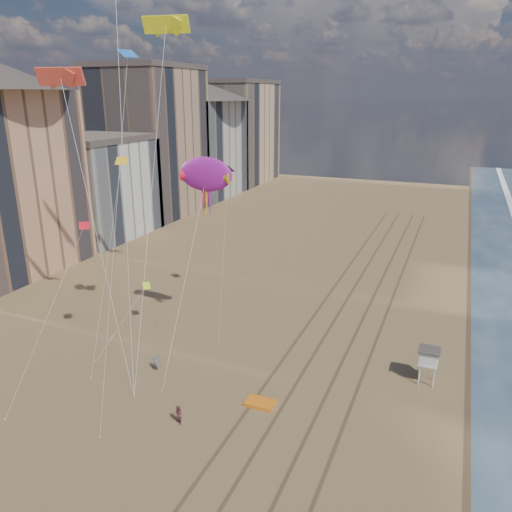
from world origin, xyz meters
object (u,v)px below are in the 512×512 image
Objects in this scene: kite_flyer_a at (156,363)px; lifeguard_stand at (429,357)px; grounded_kite at (260,403)px; kite_flyer_b at (178,415)px; show_kite at (206,175)px.

lifeguard_stand is at bearing 10.53° from kite_flyer_a.
kite_flyer_a is (-10.49, 1.20, 0.63)m from grounded_kite.
kite_flyer_a is at bearing 175.32° from kite_flyer_b.
lifeguard_stand is 14.75m from grounded_kite.
show_kite is at bearing 138.27° from grounded_kite.
lifeguard_stand is at bearing 35.54° from grounded_kite.
kite_flyer_b is (-16.67, -12.94, -1.67)m from lifeguard_stand.
kite_flyer_b is (3.57, -12.18, -15.93)m from show_kite.
kite_flyer_b is (5.76, -5.81, 0.01)m from kite_flyer_a.
kite_flyer_a is at bearing 174.11° from grounded_kite.
lifeguard_stand is 24.77m from show_kite.
grounded_kite is at bearing 84.83° from kite_flyer_b.
lifeguard_stand reaches higher than kite_flyer_a.
lifeguard_stand is 1.35× the size of grounded_kite.
kite_flyer_a is 8.18m from kite_flyer_b.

